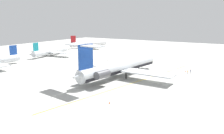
% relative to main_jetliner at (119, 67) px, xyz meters
% --- Properties ---
extents(ground, '(303.01, 303.01, 0.00)m').
position_rel_main_jetliner_xyz_m(ground, '(4.38, -11.06, -3.88)').
color(ground, '#ADADA8').
extents(main_jetliner, '(48.81, 43.22, 14.22)m').
position_rel_main_jetliner_xyz_m(main_jetliner, '(0.00, 0.00, 0.00)').
color(main_jetliner, silver).
rests_on(main_jetliner, ground).
extents(airliner_mid_right, '(30.56, 30.25, 9.13)m').
position_rel_main_jetliner_xyz_m(airliner_mid_right, '(25.15, 63.34, -1.19)').
color(airliner_mid_right, silver).
rests_on(airliner_mid_right, ground).
extents(airliner_far_right, '(31.83, 32.10, 9.98)m').
position_rel_main_jetliner_xyz_m(airliner_far_right, '(71.87, 69.35, -0.94)').
color(airliner_far_right, white).
rests_on(airliner_far_right, ground).
extents(ground_crew_near_nose, '(0.39, 0.27, 1.69)m').
position_rel_main_jetliner_xyz_m(ground_crew_near_nose, '(22.54, 20.09, -2.81)').
color(ground_crew_near_nose, black).
rests_on(ground_crew_near_nose, ground).
extents(ground_crew_near_tail, '(0.46, 0.29, 1.81)m').
position_rel_main_jetliner_xyz_m(ground_crew_near_tail, '(20.95, -22.38, -2.73)').
color(ground_crew_near_tail, black).
rests_on(ground_crew_near_tail, ground).
extents(ground_crew_portside, '(0.44, 0.28, 1.73)m').
position_rel_main_jetliner_xyz_m(ground_crew_portside, '(18.98, -21.73, -2.78)').
color(ground_crew_portside, black).
rests_on(ground_crew_portside, ground).
extents(safety_cone_nose, '(0.40, 0.40, 0.55)m').
position_rel_main_jetliner_xyz_m(safety_cone_nose, '(-25.76, -12.33, -3.60)').
color(safety_cone_nose, '#EA590F').
rests_on(safety_cone_nose, ground).
extents(safety_cone_wingtip, '(0.40, 0.40, 0.55)m').
position_rel_main_jetliner_xyz_m(safety_cone_wingtip, '(22.49, -20.06, -3.60)').
color(safety_cone_wingtip, '#EA590F').
rests_on(safety_cone_wingtip, ground).
extents(safety_cone_tail, '(0.40, 0.40, 0.55)m').
position_rel_main_jetliner_xyz_m(safety_cone_tail, '(29.57, 15.98, -3.60)').
color(safety_cone_tail, '#EA590F').
rests_on(safety_cone_tail, ground).
extents(taxiway_centreline, '(86.18, 17.66, 0.01)m').
position_rel_main_jetliner_xyz_m(taxiway_centreline, '(1.36, -9.72, -3.87)').
color(taxiway_centreline, gold).
rests_on(taxiway_centreline, ground).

